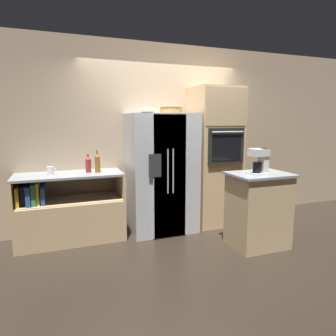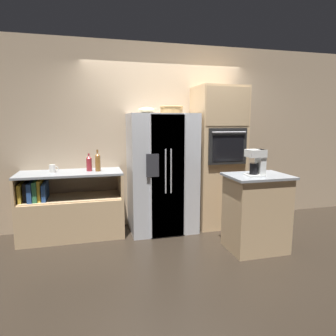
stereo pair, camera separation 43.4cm
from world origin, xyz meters
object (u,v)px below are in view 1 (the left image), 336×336
(wicker_basket, at_px, (171,109))
(fruit_bowl, at_px, (147,110))
(mug, at_px, (50,170))
(coffee_maker, at_px, (260,160))
(bottle_short, at_px, (88,164))
(wall_oven, at_px, (215,157))
(refrigerator, at_px, (162,173))
(bottle_tall, at_px, (97,163))

(wicker_basket, distance_m, fruit_bowl, 0.36)
(mug, distance_m, coffee_maker, 2.71)
(wicker_basket, bearing_deg, bottle_short, 173.79)
(wicker_basket, relative_size, fruit_bowl, 1.43)
(wicker_basket, bearing_deg, mug, 175.45)
(wall_oven, bearing_deg, mug, 178.61)
(fruit_bowl, distance_m, coffee_maker, 1.66)
(bottle_short, height_order, coffee_maker, coffee_maker)
(refrigerator, relative_size, mug, 14.35)
(wall_oven, xyz_separation_m, wicker_basket, (-0.77, -0.07, 0.72))
(fruit_bowl, height_order, coffee_maker, fruit_bowl)
(coffee_maker, bearing_deg, wall_oven, 91.39)
(refrigerator, distance_m, wicker_basket, 0.94)
(refrigerator, xyz_separation_m, mug, (-1.53, 0.09, 0.12))
(refrigerator, xyz_separation_m, bottle_short, (-1.04, 0.08, 0.18))
(fruit_bowl, relative_size, coffee_maker, 0.72)
(bottle_short, distance_m, coffee_maker, 2.27)
(coffee_maker, bearing_deg, refrigerator, 130.91)
(bottle_tall, bearing_deg, refrigerator, -2.02)
(mug, bearing_deg, wicker_basket, -4.55)
(coffee_maker, bearing_deg, bottle_tall, 149.26)
(refrigerator, bearing_deg, mug, 176.81)
(wall_oven, height_order, mug, wall_oven)
(wall_oven, relative_size, bottle_short, 8.60)
(bottle_tall, bearing_deg, wall_oven, -0.20)
(fruit_bowl, distance_m, mug, 1.53)
(refrigerator, height_order, fruit_bowl, fruit_bowl)
(wall_oven, height_order, coffee_maker, wall_oven)
(fruit_bowl, relative_size, bottle_short, 0.94)
(fruit_bowl, bearing_deg, bottle_short, 170.62)
(wicker_basket, height_order, bottle_short, wicker_basket)
(fruit_bowl, relative_size, mug, 1.93)
(wall_oven, height_order, bottle_tall, wall_oven)
(bottle_tall, relative_size, mug, 2.51)
(bottle_tall, bearing_deg, coffee_maker, -30.74)
(fruit_bowl, height_order, bottle_tall, fruit_bowl)
(wicker_basket, height_order, mug, wicker_basket)
(wall_oven, height_order, fruit_bowl, wall_oven)
(wicker_basket, height_order, bottle_tall, wicker_basket)
(bottle_tall, xyz_separation_m, coffee_maker, (1.84, -1.10, 0.09))
(wall_oven, distance_m, bottle_short, 1.94)
(bottle_short, bearing_deg, refrigerator, -4.43)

